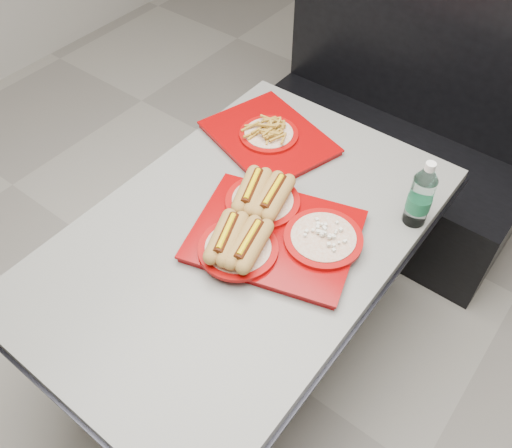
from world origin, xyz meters
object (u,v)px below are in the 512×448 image
Objects in this scene: water_bottle at (421,197)px; tray_far at (269,135)px; booth_bench at (389,140)px; tray_near at (269,228)px; diner_table at (243,263)px.

tray_far is at bearing 177.03° from water_bottle.
booth_bench reaches higher than water_bottle.
tray_near is at bearing -133.93° from water_bottle.
diner_table is 0.22m from tray_near.
tray_far is (-0.28, 0.37, -0.01)m from tray_near.
diner_table is 1.05× the size of booth_bench.
tray_far is 2.17× the size of water_bottle.
water_bottle is at bearing 46.07° from tray_near.
tray_near is at bearing 24.56° from diner_table.
tray_near is 0.46m from tray_far.
tray_near reaches higher than tray_far.
tray_far is (-0.20, -0.69, 0.37)m from booth_bench.
diner_table is at bearing -90.00° from booth_bench.
diner_table is at bearing -137.29° from water_bottle.
tray_near is (0.08, -1.06, 0.39)m from booth_bench.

